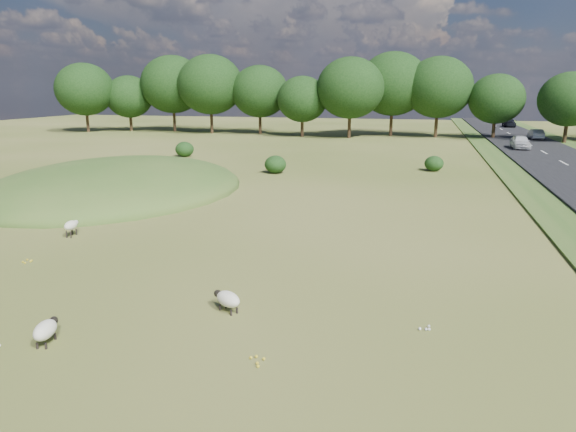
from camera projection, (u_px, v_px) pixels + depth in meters
The scene contains 11 objects.
ground at pixel (315, 178), 39.15m from camera, with size 160.00×160.00×0.00m, color #44571B.
mound at pixel (117, 190), 34.58m from camera, with size 16.00×20.00×4.00m, color #33561E.
road at pixel (569, 167), 43.61m from camera, with size 8.00×150.00×0.25m, color black.
treeline at pixel (360, 89), 71.09m from camera, with size 96.28×14.66×11.70m.
shrubs at pixel (270, 157), 45.54m from camera, with size 25.70×9.39×1.50m.
sheep_0 at pixel (227, 299), 15.66m from camera, with size 1.15×0.89×0.65m.
sheep_1 at pixel (46, 330), 13.68m from camera, with size 0.69×1.16×0.64m.
sheep_2 at pixel (71, 225), 23.65m from camera, with size 0.56×1.05×0.74m.
car_1 at pixel (509, 123), 87.53m from camera, with size 1.84×4.52×1.31m, color black.
car_5 at pixel (536, 134), 66.25m from camera, with size 1.40×4.01×1.32m, color #B6B8BE.
car_6 at pixel (520, 142), 55.95m from camera, with size 1.73×4.31×1.47m, color silver.
Camera 1 is at (7.73, -17.97, 6.66)m, focal length 32.00 mm.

